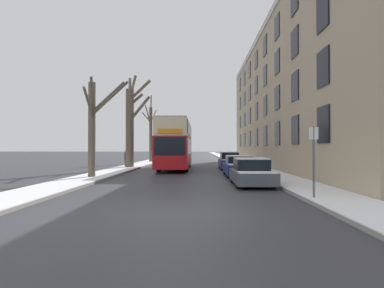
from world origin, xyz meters
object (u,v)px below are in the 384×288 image
at_px(parked_car_0, 251,173).
at_px(oncoming_van, 183,152).
at_px(bare_tree_left_0, 93,124).
at_px(parked_car_1, 239,166).
at_px(bare_tree_left_2, 151,131).
at_px(street_sign_post, 314,159).
at_px(parked_car_2, 229,161).
at_px(pedestrian_left_sidewalk, 126,158).
at_px(bare_tree_left_1, 131,123).
at_px(double_decker_bus, 176,142).

bearing_deg(parked_car_0, oncoming_van, 99.38).
relative_size(bare_tree_left_0, parked_car_1, 1.46).
bearing_deg(bare_tree_left_2, oncoming_van, 68.12).
relative_size(parked_car_1, street_sign_post, 1.61).
bearing_deg(oncoming_van, parked_car_2, -75.70).
distance_m(parked_car_2, pedestrian_left_sidewalk, 9.77).
height_order(bare_tree_left_0, bare_tree_left_1, bare_tree_left_1).
relative_size(bare_tree_left_1, oncoming_van, 1.86).
distance_m(bare_tree_left_2, pedestrian_left_sidewalk, 10.94).
height_order(parked_car_2, pedestrian_left_sidewalk, pedestrian_left_sidewalk).
bearing_deg(parked_car_1, bare_tree_left_2, 116.07).
xyz_separation_m(double_decker_bus, parked_car_2, (4.79, 0.04, -1.70)).
xyz_separation_m(double_decker_bus, pedestrian_left_sidewalk, (-4.85, 1.57, -1.47)).
distance_m(parked_car_1, pedestrian_left_sidewalk, 12.58).
bearing_deg(parked_car_1, street_sign_post, -81.79).
bearing_deg(bare_tree_left_2, street_sign_post, -69.61).
bearing_deg(parked_car_2, oncoming_van, 104.30).
relative_size(double_decker_bus, oncoming_van, 2.21).
distance_m(bare_tree_left_2, parked_car_0, 25.37).
xyz_separation_m(bare_tree_left_2, street_sign_post, (10.44, -28.09, -2.63)).
xyz_separation_m(bare_tree_left_0, bare_tree_left_2, (0.06, 20.69, 0.80)).
height_order(double_decker_bus, parked_car_0, double_decker_bus).
xyz_separation_m(bare_tree_left_1, pedestrian_left_sidewalk, (-0.58, 0.62, -3.31)).
relative_size(bare_tree_left_2, parked_car_0, 2.13).
height_order(parked_car_1, oncoming_van, oncoming_van).
bearing_deg(double_decker_bus, parked_car_2, 0.43).
xyz_separation_m(bare_tree_left_0, street_sign_post, (10.50, -7.41, -1.83)).
bearing_deg(parked_car_1, oncoming_van, 101.02).
bearing_deg(oncoming_van, parked_car_0, -80.62).
relative_size(double_decker_bus, parked_car_0, 2.72).
distance_m(parked_car_0, parked_car_1, 4.92).
height_order(bare_tree_left_2, parked_car_0, bare_tree_left_2).
bearing_deg(parked_car_1, parked_car_2, 90.00).
bearing_deg(bare_tree_left_1, oncoming_van, 79.67).
height_order(double_decker_bus, oncoming_van, double_decker_bus).
distance_m(bare_tree_left_1, street_sign_post, 20.17).
bearing_deg(bare_tree_left_2, double_decker_bus, -70.45).
bearing_deg(oncoming_van, bare_tree_left_1, -100.33).
relative_size(bare_tree_left_1, parked_car_1, 2.10).
relative_size(double_decker_bus, pedestrian_left_sidewalk, 6.28).
xyz_separation_m(parked_car_0, pedestrian_left_sidewalk, (-9.65, 13.00, 0.30)).
relative_size(double_decker_bus, parked_car_1, 2.49).
distance_m(double_decker_bus, street_sign_post, 17.26).
distance_m(parked_car_0, street_sign_post, 4.94).
distance_m(bare_tree_left_0, bare_tree_left_1, 9.67).
bearing_deg(parked_car_2, bare_tree_left_1, 174.27).
bearing_deg(pedestrian_left_sidewalk, double_decker_bus, -164.56).
distance_m(bare_tree_left_0, parked_car_2, 12.89).
bearing_deg(bare_tree_left_2, parked_car_0, -68.87).
bearing_deg(parked_car_0, bare_tree_left_0, 163.21).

